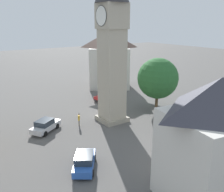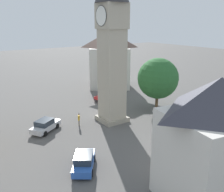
# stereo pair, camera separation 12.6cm
# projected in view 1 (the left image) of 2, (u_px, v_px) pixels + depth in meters

# --- Properties ---
(ground_plane) EXTENTS (200.00, 200.00, 0.00)m
(ground_plane) POSITION_uv_depth(u_px,v_px,m) (112.00, 120.00, 33.62)
(ground_plane) COLOR #565451
(clock_tower) EXTENTS (4.16, 4.16, 21.58)m
(clock_tower) POSITION_uv_depth(u_px,v_px,m) (112.00, 24.00, 30.01)
(clock_tower) COLOR gray
(clock_tower) RESTS_ON ground
(car_blue_kerb) EXTENTS (2.39, 4.36, 1.53)m
(car_blue_kerb) POSITION_uv_depth(u_px,v_px,m) (106.00, 96.00, 42.21)
(car_blue_kerb) COLOR red
(car_blue_kerb) RESTS_ON ground
(car_silver_kerb) EXTENTS (4.27, 2.10, 1.53)m
(car_silver_kerb) POSITION_uv_depth(u_px,v_px,m) (180.00, 118.00, 32.42)
(car_silver_kerb) COLOR gold
(car_silver_kerb) RESTS_ON ground
(car_red_corner) EXTENTS (4.35, 3.76, 1.53)m
(car_red_corner) POSITION_uv_depth(u_px,v_px,m) (84.00, 161.00, 22.31)
(car_red_corner) COLOR #2D5BB7
(car_red_corner) RESTS_ON ground
(car_white_side) EXTENTS (3.66, 4.38, 1.53)m
(car_white_side) POSITION_uv_depth(u_px,v_px,m) (45.00, 125.00, 30.08)
(car_white_side) COLOR silver
(car_white_side) RESTS_ON ground
(pedestrian) EXTENTS (0.49, 0.38, 1.69)m
(pedestrian) POSITION_uv_depth(u_px,v_px,m) (79.00, 119.00, 31.58)
(pedestrian) COLOR #706656
(pedestrian) RESTS_ON ground
(tree) EXTENTS (6.07, 6.07, 7.89)m
(tree) POSITION_uv_depth(u_px,v_px,m) (158.00, 78.00, 36.57)
(tree) COLOR brown
(tree) RESTS_ON ground
(building_terrace_right) EXTENTS (10.74, 10.94, 11.23)m
(building_terrace_right) POSITION_uv_depth(u_px,v_px,m) (109.00, 59.00, 50.00)
(building_terrace_right) COLOR beige
(building_terrace_right) RESTS_ON ground
(building_corner_back) EXTENTS (6.96, 7.84, 9.41)m
(building_corner_back) POSITION_uv_depth(u_px,v_px,m) (214.00, 141.00, 17.31)
(building_corner_back) COLOR beige
(building_corner_back) RESTS_ON ground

